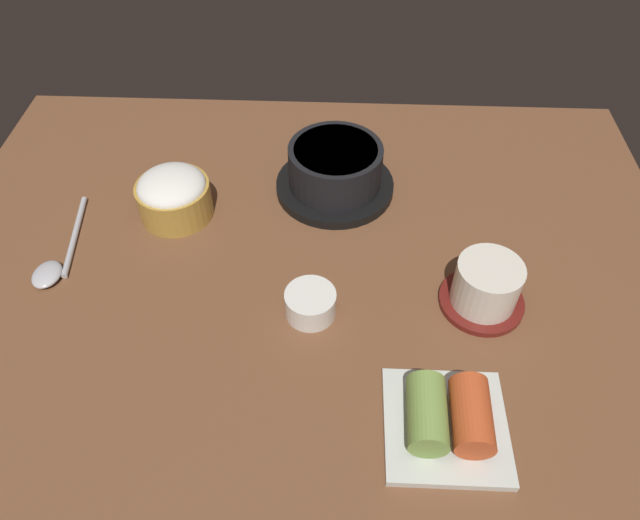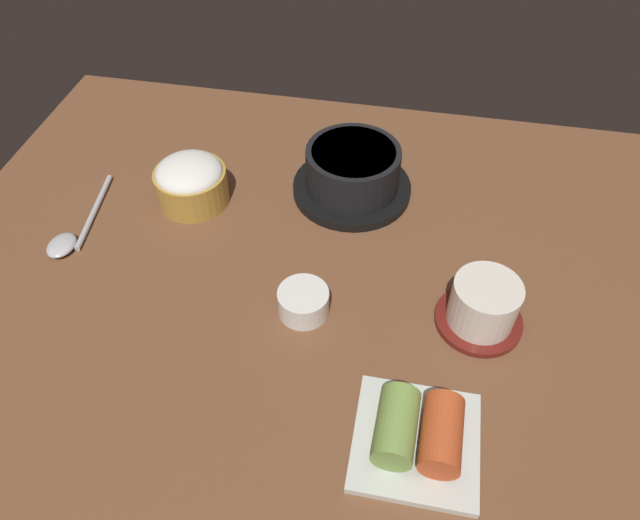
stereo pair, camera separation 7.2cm
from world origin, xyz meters
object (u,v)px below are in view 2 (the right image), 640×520
Objects in this scene: stone_pot at (353,173)px; rice_bowl at (191,181)px; spoon at (72,234)px; tea_cup_with_saucer at (483,306)px; kimchi_plate at (418,434)px; banchan_cup_center at (303,301)px.

rice_bowl is (-22.06, -6.08, -0.10)cm from stone_pot.
stone_pot is 1.69× the size of rice_bowl.
spoon is at bearing -155.18° from stone_pot.
tea_cup_with_saucer reaches higher than kimchi_plate.
stone_pot is at bearing 108.35° from kimchi_plate.
rice_bowl is 17.43cm from spoon.
kimchi_plate reaches higher than banchan_cup_center.
banchan_cup_center is (19.72, -16.75, -1.65)cm from rice_bowl.
spoon is (-13.66, -10.44, -2.85)cm from rice_bowl.
rice_bowl is at bearing 160.36° from tea_cup_with_saucer.
banchan_cup_center is at bearing -10.70° from spoon.
stone_pot reaches higher than spoon.
kimchi_plate is (34.43, -31.23, -1.41)cm from rice_bowl.
banchan_cup_center is at bearing -40.34° from rice_bowl.
stone_pot is 22.88cm from rice_bowl.
stone_pot reaches higher than rice_bowl.
tea_cup_with_saucer is (18.47, -20.54, -0.38)cm from stone_pot.
rice_bowl is at bearing 137.79° from kimchi_plate.
kimchi_plate is at bearing -23.38° from spoon.
rice_bowl reaches higher than tea_cup_with_saucer.
tea_cup_with_saucer is at bearing 70.05° from kimchi_plate.
stone_pot is 39.47cm from spoon.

